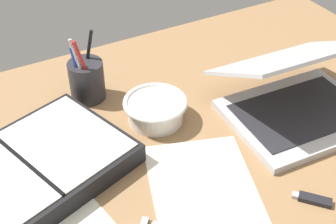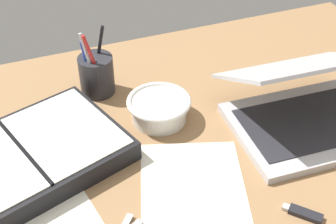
% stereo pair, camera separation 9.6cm
% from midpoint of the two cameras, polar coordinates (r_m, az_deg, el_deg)
% --- Properties ---
extents(desk_top, '(1.40, 1.00, 0.02)m').
position_cam_midpoint_polar(desk_top, '(0.98, 0.97, -5.50)').
color(desk_top, '#936D47').
rests_on(desk_top, ground).
extents(laptop, '(0.33, 0.31, 0.19)m').
position_cam_midpoint_polar(laptop, '(1.07, 12.92, 1.92)').
color(laptop, '#B7B7BC').
rests_on(laptop, desk_top).
extents(bowl, '(0.14, 0.14, 0.06)m').
position_cam_midpoint_polar(bowl, '(1.03, -4.21, 0.25)').
color(bowl, silver).
rests_on(bowl, desk_top).
extents(pen_cup, '(0.08, 0.08, 0.17)m').
position_cam_midpoint_polar(pen_cup, '(1.12, -12.34, 3.77)').
color(pen_cup, '#28282D').
rests_on(pen_cup, desk_top).
extents(planner, '(0.44, 0.36, 0.05)m').
position_cam_midpoint_polar(planner, '(0.95, -19.50, -7.01)').
color(planner, black).
rests_on(planner, desk_top).
extents(paper_sheet_front, '(0.28, 0.35, 0.00)m').
position_cam_midpoint_polar(paper_sheet_front, '(0.89, 1.46, -10.15)').
color(paper_sheet_front, silver).
rests_on(paper_sheet_front, desk_top).
extents(usb_drive, '(0.06, 0.06, 0.01)m').
position_cam_midpoint_polar(usb_drive, '(0.91, 14.43, -10.44)').
color(usb_drive, black).
rests_on(usb_drive, desk_top).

